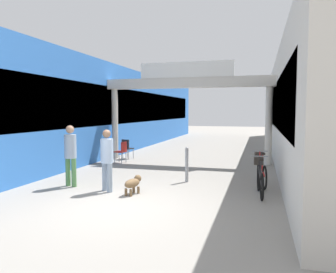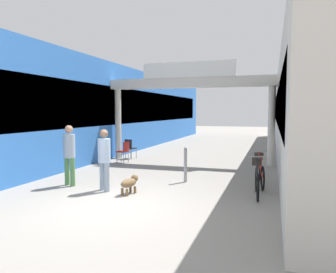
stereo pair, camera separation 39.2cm
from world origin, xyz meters
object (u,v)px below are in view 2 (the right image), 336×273
pedestrian_companion (69,151)px  bicycle_black_nearest (257,178)px  bicycle_red_second (260,171)px  cafe_chair_black_farther (130,147)px  pedestrian_with_dog (104,156)px  dog_on_leash (130,183)px  bollard_post_metal (185,164)px  cafe_chair_red_nearer (124,150)px

pedestrian_companion → bicycle_black_nearest: 5.30m
bicycle_red_second → bicycle_black_nearest: bearing=-91.8°
pedestrian_companion → cafe_chair_black_farther: (-0.57, 5.46, -0.47)m
pedestrian_with_dog → dog_on_leash: 1.04m
bicycle_black_nearest → cafe_chair_black_farther: bearing=139.7°
pedestrian_companion → bicycle_red_second: bearing=17.9°
bicycle_red_second → bollard_post_metal: bearing=-174.1°
dog_on_leash → cafe_chair_red_nearer: size_ratio=0.76×
bollard_post_metal → cafe_chair_red_nearer: (-3.40, 2.85, -0.01)m
pedestrian_companion → cafe_chair_black_farther: bearing=96.0°
pedestrian_companion → pedestrian_with_dog: bearing=-11.2°
bicycle_black_nearest → bicycle_red_second: size_ratio=1.01×
pedestrian_companion → bicycle_red_second: 5.57m
pedestrian_with_dog → cafe_chair_red_nearer: (-1.59, 4.58, -0.42)m
bicycle_black_nearest → bicycle_red_second: same height
pedestrian_with_dog → bicycle_red_second: (4.00, 1.96, -0.52)m
bicycle_red_second → dog_on_leash: bearing=-147.5°
cafe_chair_red_nearer → cafe_chair_black_farther: (-0.26, 1.13, 0.00)m
cafe_chair_black_farther → pedestrian_companion: bearing=-84.0°
pedestrian_companion → cafe_chair_black_farther: pedestrian_companion is taller
bollard_post_metal → bicycle_red_second: bearing=5.9°
pedestrian_companion → dog_on_leash: pedestrian_companion is taller
cafe_chair_black_farther → dog_on_leash: bearing=-65.6°
pedestrian_with_dog → cafe_chair_black_farther: (-1.84, 5.71, -0.42)m
bollard_post_metal → dog_on_leash: bearing=-119.3°
dog_on_leash → bicycle_black_nearest: size_ratio=0.40×
cafe_chair_red_nearer → cafe_chair_black_farther: same height
pedestrian_with_dog → bicycle_black_nearest: pedestrian_with_dog is taller
pedestrian_companion → dog_on_leash: (2.06, -0.34, -0.72)m
bollard_post_metal → cafe_chair_black_farther: bearing=132.6°
pedestrian_with_dog → cafe_chair_red_nearer: pedestrian_with_dog is taller
dog_on_leash → pedestrian_companion: bearing=170.5°
bicycle_black_nearest → bollard_post_metal: bearing=156.2°
pedestrian_companion → cafe_chair_red_nearer: (-0.32, 4.33, -0.47)m
cafe_chair_red_nearer → bicycle_red_second: bearing=-25.1°
pedestrian_with_dog → cafe_chair_black_farther: bearing=107.9°
cafe_chair_red_nearer → cafe_chair_black_farther: 1.16m
bicycle_red_second → cafe_chair_red_nearer: bearing=154.9°
dog_on_leash → cafe_chair_red_nearer: cafe_chair_red_nearer is taller
pedestrian_with_dog → dog_on_leash: pedestrian_with_dog is taller
bollard_post_metal → cafe_chair_black_farther: bollard_post_metal is taller
pedestrian_companion → bicycle_black_nearest: pedestrian_companion is taller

